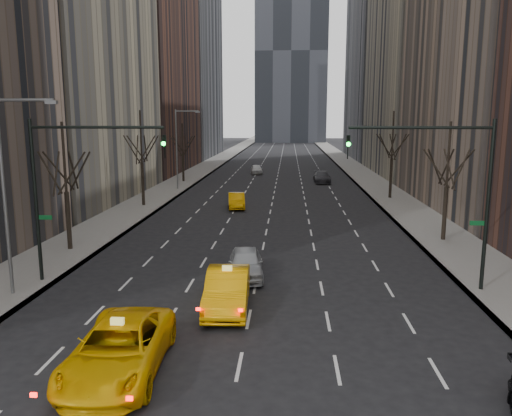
# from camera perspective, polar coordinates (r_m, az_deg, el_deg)

# --- Properties ---
(sidewalk_left) EXTENTS (4.50, 320.00, 0.15)m
(sidewalk_left) POSITION_cam_1_polar(r_m,az_deg,el_deg) (82.94, -5.88, 4.57)
(sidewalk_left) COLOR slate
(sidewalk_left) RESTS_ON ground
(sidewalk_right) EXTENTS (4.50, 320.00, 0.15)m
(sidewalk_right) POSITION_cam_1_polar(r_m,az_deg,el_deg) (82.47, 11.21, 4.40)
(sidewalk_right) COLOR slate
(sidewalk_right) RESTS_ON ground
(bld_left_far) EXTENTS (14.00, 28.00, 44.00)m
(bld_left_far) POSITION_cam_1_polar(r_m,az_deg,el_deg) (81.92, -13.46, 19.68)
(bld_left_far) COLOR brown
(bld_left_far) RESTS_ON ground
(bld_left_deep) EXTENTS (14.00, 30.00, 60.00)m
(bld_left_deep) POSITION_cam_1_polar(r_m,az_deg,el_deg) (111.98, -8.82, 21.35)
(bld_left_deep) COLOR slate
(bld_left_deep) RESTS_ON ground
(bld_right_deep) EXTENTS (14.00, 30.00, 58.00)m
(bld_right_deep) POSITION_cam_1_polar(r_m,az_deg,el_deg) (110.21, 15.10, 20.78)
(bld_right_deep) COLOR slate
(bld_right_deep) RESTS_ON ground
(tree_lw_b) EXTENTS (3.36, 3.50, 7.82)m
(tree_lw_b) POSITION_cam_1_polar(r_m,az_deg,el_deg) (32.67, -20.85, 1.72)
(tree_lw_b) COLOR black
(tree_lw_b) RESTS_ON ground
(tree_lw_c) EXTENTS (3.36, 3.50, 8.74)m
(tree_lw_c) POSITION_cam_1_polar(r_m,az_deg,el_deg) (47.54, -12.90, 4.98)
(tree_lw_c) COLOR black
(tree_lw_c) RESTS_ON ground
(tree_lw_d) EXTENTS (3.36, 3.50, 7.36)m
(tree_lw_d) POSITION_cam_1_polar(r_m,az_deg,el_deg) (64.98, -8.36, 6.05)
(tree_lw_d) COLOR black
(tree_lw_d) RESTS_ON ground
(tree_rw_b) EXTENTS (3.36, 3.50, 7.82)m
(tree_rw_b) POSITION_cam_1_polar(r_m,az_deg,el_deg) (35.25, 20.94, 2.29)
(tree_rw_b) COLOR black
(tree_rw_b) RESTS_ON ground
(tree_rw_c) EXTENTS (3.36, 3.50, 8.74)m
(tree_rw_c) POSITION_cam_1_polar(r_m,az_deg,el_deg) (52.59, 15.24, 5.36)
(tree_rw_c) COLOR black
(tree_rw_c) RESTS_ON ground
(traffic_mast_left) EXTENTS (6.69, 0.39, 8.00)m
(traffic_mast_left) POSITION_cam_1_polar(r_m,az_deg,el_deg) (25.84, -20.73, 3.60)
(traffic_mast_left) COLOR black
(traffic_mast_left) RESTS_ON ground
(traffic_mast_right) EXTENTS (6.69, 0.39, 8.00)m
(traffic_mast_right) POSITION_cam_1_polar(r_m,az_deg,el_deg) (24.71, 21.52, 3.28)
(traffic_mast_right) COLOR black
(traffic_mast_right) RESTS_ON ground
(streetlight_near) EXTENTS (2.83, 0.22, 9.00)m
(streetlight_near) POSITION_cam_1_polar(r_m,az_deg,el_deg) (24.85, -26.28, 3.27)
(streetlight_near) COLOR slate
(streetlight_near) RESTS_ON ground
(streetlight_far) EXTENTS (2.83, 0.22, 9.00)m
(streetlight_far) POSITION_cam_1_polar(r_m,az_deg,el_deg) (57.78, -8.73, 7.58)
(streetlight_far) COLOR slate
(streetlight_far) RESTS_ON ground
(taxi_suv) EXTENTS (3.03, 6.13, 1.67)m
(taxi_suv) POSITION_cam_1_polar(r_m,az_deg,el_deg) (17.29, -15.39, -15.27)
(taxi_suv) COLOR #F7B905
(taxi_suv) RESTS_ON ground
(taxi_sedan) EXTENTS (2.03, 5.23, 1.70)m
(taxi_sedan) POSITION_cam_1_polar(r_m,az_deg,el_deg) (21.96, -3.29, -9.27)
(taxi_sedan) COLOR #FFAA05
(taxi_sedan) RESTS_ON ground
(silver_sedan_ahead) EXTENTS (2.17, 4.54, 1.50)m
(silver_sedan_ahead) POSITION_cam_1_polar(r_m,az_deg,el_deg) (26.09, -1.19, -6.31)
(silver_sedan_ahead) COLOR #A1A5A9
(silver_sedan_ahead) RESTS_ON ground
(far_taxi) EXTENTS (1.98, 4.36, 1.39)m
(far_taxi) POSITION_cam_1_polar(r_m,az_deg,el_deg) (45.91, -2.24, 0.84)
(far_taxi) COLOR #ED9C04
(far_taxi) RESTS_ON ground
(far_suv_grey) EXTENTS (2.08, 4.96, 1.43)m
(far_suv_grey) POSITION_cam_1_polar(r_m,az_deg,el_deg) (64.73, 7.54, 3.52)
(far_suv_grey) COLOR #323137
(far_suv_grey) RESTS_ON ground
(far_car_white) EXTENTS (2.09, 4.27, 1.40)m
(far_car_white) POSITION_cam_1_polar(r_m,az_deg,el_deg) (74.22, 0.06, 4.45)
(far_car_white) COLOR silver
(far_car_white) RESTS_ON ground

